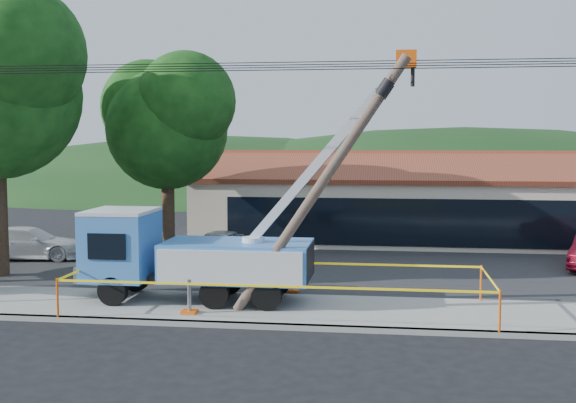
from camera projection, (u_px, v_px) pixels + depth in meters
The scene contains 13 objects.
ground at pixel (287, 352), 17.85m from camera, with size 120.00×120.00×0.00m, color black.
curb at pixel (297, 327), 19.92m from camera, with size 60.00×0.25×0.15m, color gray.
sidewalk at pixel (305, 311), 21.79m from camera, with size 60.00×4.00×0.15m, color gray.
parking_lot at pixel (326, 266), 29.70m from camera, with size 60.00×12.00×0.10m, color #28282B.
strip_mall at pixel (417, 205), 36.88m from camera, with size 22.50×8.53×4.67m.
tree_lot at pixel (167, 117), 31.07m from camera, with size 6.30×5.60×8.94m.
hill_west at pixel (215, 190), 74.14m from camera, with size 78.40×56.00×28.00m, color black.
hill_center at pixel (463, 192), 70.83m from camera, with size 89.60×64.00×32.00m, color black.
utility_truck at pixel (192, 253), 22.83m from camera, with size 10.37×3.85×7.71m.
leaning_pole at pixel (328, 173), 20.95m from camera, with size 5.19×1.70×7.62m.
caution_tape at pixel (280, 281), 21.71m from camera, with size 12.40×3.87×1.12m.
car_silver at pixel (217, 265), 30.18m from camera, with size 1.61×3.99×1.36m, color #B4B9BC.
car_white at pixel (30, 261), 31.06m from camera, with size 1.92×4.73×1.37m, color white.
Camera 1 is at (2.35, -17.30, 5.28)m, focal length 45.00 mm.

